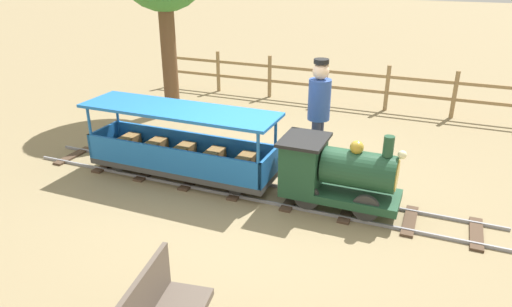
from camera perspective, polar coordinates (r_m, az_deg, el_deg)
ground_plane at (r=6.14m, az=-0.12°, el=-4.71°), size 60.00×60.00×0.00m
track at (r=6.20m, az=-1.71°, el=-4.26°), size 0.70×6.40×0.04m
locomotive at (r=5.65m, az=9.56°, el=-2.16°), size 0.66×1.45×0.98m
passenger_car at (r=6.42m, az=-9.11°, el=0.42°), size 0.76×2.70×0.97m
conductor_person at (r=6.39m, az=7.66°, el=5.49°), size 0.30×0.30×1.62m
fence_section at (r=9.81m, az=8.50°, el=8.78°), size 0.08×7.48×0.90m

